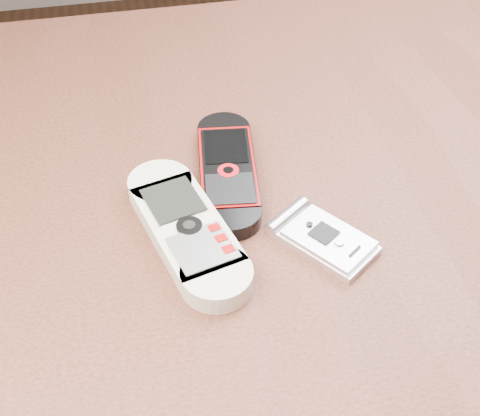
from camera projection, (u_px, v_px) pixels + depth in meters
The scene contains 4 objects.
table at pixel (235, 295), 0.65m from camera, with size 1.20×0.80×0.75m.
nokia_white at pixel (187, 229), 0.55m from camera, with size 0.06×0.18×0.02m, color silver.
nokia_black_red at pixel (228, 170), 0.61m from camera, with size 0.05×0.17×0.02m, color black.
motorola_razr at pixel (326, 239), 0.55m from camera, with size 0.05×0.09×0.01m, color silver.
Camera 1 is at (-0.08, -0.41, 1.15)m, focal length 50.00 mm.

